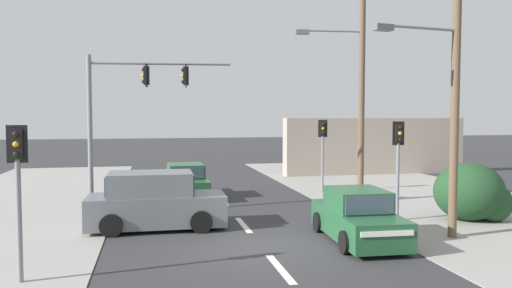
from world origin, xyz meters
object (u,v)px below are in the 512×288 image
(utility_pole_midground_right, at_px, (359,76))
(pedestal_signal_right_kerb, at_px, (398,154))
(suv_kerbside_parked, at_px, (155,202))
(sedan_oncoming_near, at_px, (358,218))
(utility_pole_foreground_right, at_px, (452,83))
(pedestal_signal_far_median, at_px, (323,143))
(sedan_receding_far, at_px, (186,182))
(pedestal_signal_left_kerb, at_px, (18,176))
(traffic_signal_mast, at_px, (125,105))

(utility_pole_midground_right, xyz_separation_m, pedestal_signal_right_kerb, (-0.13, -3.80, -3.04))
(suv_kerbside_parked, bearing_deg, sedan_oncoming_near, -26.02)
(utility_pole_foreground_right, xyz_separation_m, pedestal_signal_far_median, (-0.75, 9.40, -2.34))
(pedestal_signal_far_median, relative_size, sedan_receding_far, 0.83)
(utility_pole_foreground_right, relative_size, pedestal_signal_right_kerb, 2.47)
(pedestal_signal_left_kerb, height_order, pedestal_signal_far_median, same)
(pedestal_signal_right_kerb, bearing_deg, sedan_oncoming_near, -137.14)
(pedestal_signal_far_median, relative_size, sedan_oncoming_near, 0.83)
(utility_pole_midground_right, relative_size, traffic_signal_mast, 1.70)
(traffic_signal_mast, height_order, sedan_receding_far, traffic_signal_mast)
(pedestal_signal_far_median, distance_m, sedan_receding_far, 6.85)
(pedestal_signal_far_median, bearing_deg, pedestal_signal_left_kerb, -134.89)
(traffic_signal_mast, height_order, sedan_oncoming_near, traffic_signal_mast)
(pedestal_signal_right_kerb, bearing_deg, pedestal_signal_far_median, 93.54)
(utility_pole_midground_right, xyz_separation_m, pedestal_signal_far_median, (-0.55, 2.98, -3.04))
(suv_kerbside_parked, bearing_deg, pedestal_signal_far_median, 37.70)
(pedestal_signal_right_kerb, xyz_separation_m, suv_kerbside_parked, (-8.47, 0.55, -1.53))
(traffic_signal_mast, distance_m, pedestal_signal_right_kerb, 10.09)
(pedestal_signal_right_kerb, relative_size, sedan_receding_far, 0.83)
(traffic_signal_mast, height_order, pedestal_signal_right_kerb, traffic_signal_mast)
(sedan_oncoming_near, relative_size, sedan_receding_far, 1.00)
(pedestal_signal_left_kerb, bearing_deg, suv_kerbside_parked, 58.32)
(utility_pole_foreground_right, relative_size, suv_kerbside_parked, 1.93)
(pedestal_signal_left_kerb, distance_m, sedan_oncoming_near, 9.34)
(utility_pole_midground_right, height_order, sedan_oncoming_near, utility_pole_midground_right)
(utility_pole_midground_right, xyz_separation_m, traffic_signal_mast, (-9.63, -0.87, -1.31))
(traffic_signal_mast, bearing_deg, pedestal_signal_right_kerb, -17.17)
(suv_kerbside_parked, bearing_deg, sedan_receding_far, 76.98)
(utility_pole_midground_right, bearing_deg, pedestal_signal_right_kerb, -91.95)
(pedestal_signal_far_median, height_order, sedan_receding_far, pedestal_signal_far_median)
(utility_pole_midground_right, bearing_deg, utility_pole_foreground_right, -88.18)
(sedan_oncoming_near, bearing_deg, pedestal_signal_right_kerb, 42.86)
(pedestal_signal_right_kerb, distance_m, suv_kerbside_parked, 8.63)
(utility_pole_foreground_right, xyz_separation_m, traffic_signal_mast, (-9.83, 5.55, -0.61))
(utility_pole_midground_right, relative_size, pedestal_signal_far_median, 2.86)
(utility_pole_foreground_right, height_order, pedestal_signal_right_kerb, utility_pole_foreground_right)
(utility_pole_foreground_right, distance_m, sedan_oncoming_near, 4.97)
(pedestal_signal_right_kerb, height_order, suv_kerbside_parked, pedestal_signal_right_kerb)
(traffic_signal_mast, height_order, pedestal_signal_far_median, traffic_signal_mast)
(pedestal_signal_far_median, bearing_deg, pedestal_signal_right_kerb, -86.46)
(pedestal_signal_right_kerb, height_order, pedestal_signal_far_median, same)
(pedestal_signal_right_kerb, bearing_deg, utility_pole_midground_right, 88.05)
(traffic_signal_mast, xyz_separation_m, sedan_receding_far, (2.45, 3.75, -3.44))
(traffic_signal_mast, xyz_separation_m, sedan_oncoming_near, (6.97, -5.28, -3.44))
(utility_pole_foreground_right, bearing_deg, pedestal_signal_left_kerb, -171.73)
(utility_pole_foreground_right, distance_m, traffic_signal_mast, 11.31)
(traffic_signal_mast, bearing_deg, utility_pole_foreground_right, -29.46)
(traffic_signal_mast, relative_size, pedestal_signal_left_kerb, 1.69)
(sedan_oncoming_near, bearing_deg, pedestal_signal_far_median, 76.98)
(pedestal_signal_left_kerb, bearing_deg, utility_pole_foreground_right, 8.27)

